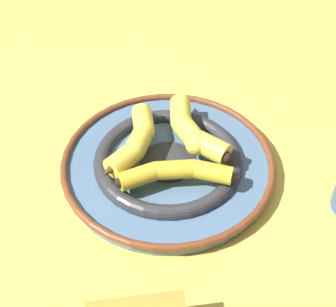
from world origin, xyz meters
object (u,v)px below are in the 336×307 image
banana_b (135,141)px  banana_c (192,130)px  decorative_bowl (168,162)px  banana_a (177,172)px

banana_b → banana_c: bearing=-56.8°
banana_b → banana_c: banana_c is taller
banana_b → banana_c: size_ratio=1.19×
decorative_bowl → banana_a: (-0.03, 0.05, 0.03)m
banana_a → banana_b: size_ratio=1.03×
decorative_bowl → banana_b: banana_b is taller
banana_b → banana_c: 0.10m
decorative_bowl → banana_b: size_ratio=2.02×
decorative_bowl → banana_c: size_ratio=2.40×
decorative_bowl → banana_a: 0.07m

